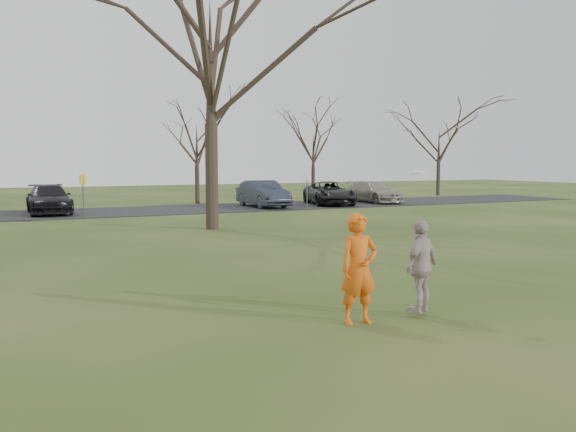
# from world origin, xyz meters

# --- Properties ---
(ground) EXTENTS (120.00, 120.00, 0.00)m
(ground) POSITION_xyz_m (0.00, 0.00, 0.00)
(ground) COLOR #1E380F
(ground) RESTS_ON ground
(parking_strip) EXTENTS (62.00, 6.50, 0.04)m
(parking_strip) POSITION_xyz_m (0.00, 25.00, 0.02)
(parking_strip) COLOR black
(parking_strip) RESTS_ON ground
(player_defender) EXTENTS (0.71, 0.49, 1.86)m
(player_defender) POSITION_xyz_m (-0.48, 0.32, 0.93)
(player_defender) COLOR #E45D12
(player_defender) RESTS_ON ground
(car_3) EXTENTS (2.10, 5.07, 1.47)m
(car_3) POSITION_xyz_m (-3.27, 25.28, 0.77)
(car_3) COLOR black
(car_3) RESTS_ON parking_strip
(car_5) EXTENTS (1.65, 4.71, 1.55)m
(car_5) POSITION_xyz_m (8.40, 24.49, 0.81)
(car_5) COLOR #2A2F40
(car_5) RESTS_ON parking_strip
(car_6) EXTENTS (3.60, 5.56, 1.43)m
(car_6) POSITION_xyz_m (12.87, 24.47, 0.75)
(car_6) COLOR black
(car_6) RESTS_ON parking_strip
(car_7) EXTENTS (1.92, 4.69, 1.36)m
(car_7) POSITION_xyz_m (16.49, 24.87, 0.72)
(car_7) COLOR gray
(car_7) RESTS_ON parking_strip
(catching_play) EXTENTS (1.04, 0.75, 2.49)m
(catching_play) POSITION_xyz_m (0.76, 0.26, 0.90)
(catching_play) COLOR #B6A6A3
(catching_play) RESTS_ON ground
(sign_yellow) EXTENTS (0.35, 0.35, 2.08)m
(sign_yellow) POSITION_xyz_m (-2.00, 22.00, 1.45)
(sign_yellow) COLOR #47474C
(sign_yellow) RESTS_ON ground
(sign_white) EXTENTS (0.35, 0.35, 2.08)m
(sign_white) POSITION_xyz_m (10.00, 22.00, 1.45)
(sign_white) COLOR #47474C
(sign_white) RESTS_ON ground
(big_tree) EXTENTS (9.00, 9.00, 14.00)m
(big_tree) POSITION_xyz_m (2.00, 15.00, 7.00)
(big_tree) COLOR #352821
(big_tree) RESTS_ON ground
(small_tree_row) EXTENTS (55.00, 5.90, 8.50)m
(small_tree_row) POSITION_xyz_m (4.38, 30.06, 3.89)
(small_tree_row) COLOR #352821
(small_tree_row) RESTS_ON ground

